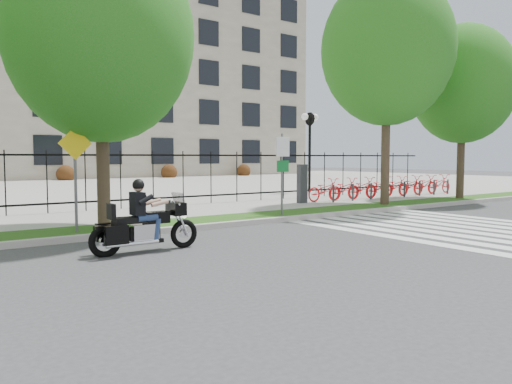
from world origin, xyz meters
TOP-DOWN VIEW (x-y plane):
  - ground at (0.00, 0.00)m, footprint 120.00×120.00m
  - curb at (0.00, 4.10)m, footprint 60.00×0.20m
  - grass_verge at (0.00, 4.95)m, footprint 60.00×1.50m
  - sidewalk at (0.00, 7.45)m, footprint 60.00×3.50m
  - plaza at (0.00, 25.00)m, footprint 80.00×34.00m
  - crosswalk_stripes at (4.83, 0.00)m, footprint 5.70×8.00m
  - iron_fence at (0.00, 9.20)m, footprint 30.00×0.06m
  - lamp_post_right at (10.00, 12.00)m, footprint 1.06×0.70m
  - street_tree_1 at (-3.24, 4.95)m, footprint 4.60×4.60m
  - street_tree_2 at (7.48, 4.95)m, footprint 4.88×4.88m
  - street_tree_3 at (12.44, 4.95)m, footprint 4.42×4.42m
  - bike_share_station at (10.28, 7.20)m, footprint 9.96×0.85m
  - sign_pole_regulatory at (2.22, 4.58)m, footprint 0.50×0.09m
  - sign_pole_warning at (-4.03, 4.58)m, footprint 0.78×0.09m
  - motorcycle_rider at (-3.40, 2.02)m, footprint 2.33×0.68m

SIDE VIEW (x-z plane):
  - ground at x=0.00m, z-range 0.00..0.00m
  - crosswalk_stripes at x=4.83m, z-range 0.00..0.01m
  - plaza at x=0.00m, z-range 0.00..0.10m
  - curb at x=0.00m, z-range 0.00..0.15m
  - grass_verge at x=0.00m, z-range 0.00..0.15m
  - sidewalk at x=0.00m, z-range 0.00..0.15m
  - motorcycle_rider at x=-3.40m, z-range -0.30..1.50m
  - bike_share_station at x=10.28m, z-range -0.13..1.37m
  - iron_fence at x=0.00m, z-range 0.15..2.15m
  - sign_pole_regulatory at x=2.22m, z-range 0.49..2.99m
  - sign_pole_warning at x=-4.03m, z-range 0.50..2.99m
  - lamp_post_right at x=10.00m, z-range 1.08..5.33m
  - street_tree_1 at x=-3.24m, z-range 1.21..8.63m
  - street_tree_3 at x=12.44m, z-range 1.32..8.78m
  - street_tree_2 at x=7.48m, z-range 1.61..10.17m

